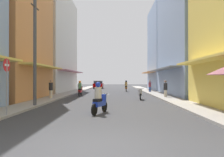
# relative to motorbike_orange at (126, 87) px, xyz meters

# --- Properties ---
(ground_plane) EXTENTS (105.09, 105.09, 0.00)m
(ground_plane) POSITION_rel_motorbike_orange_xyz_m (-1.92, -5.76, -0.70)
(ground_plane) COLOR #38383A
(sidewalk_left) EXTENTS (1.77, 55.77, 0.12)m
(sidewalk_left) POSITION_rel_motorbike_orange_xyz_m (-7.05, -5.76, -0.64)
(sidewalk_left) COLOR #9E9991
(sidewalk_left) RESTS_ON ground
(sidewalk_right) EXTENTS (1.77, 55.77, 0.12)m
(sidewalk_right) POSITION_rel_motorbike_orange_xyz_m (3.21, -5.76, -0.64)
(sidewalk_right) COLOR #9E9991
(sidewalk_right) RESTS_ON ground
(building_left_far) EXTENTS (7.05, 13.03, 13.46)m
(building_left_far) POSITION_rel_motorbike_orange_xyz_m (-10.93, -0.89, 6.02)
(building_left_far) COLOR silver
(building_left_far) RESTS_ON ground
(building_right_mid) EXTENTS (7.05, 11.91, 12.61)m
(building_right_mid) POSITION_rel_motorbike_orange_xyz_m (7.09, -7.42, 5.60)
(building_right_mid) COLOR #8CA5CC
(building_right_mid) RESTS_ON ground
(building_right_far) EXTENTS (7.05, 8.93, 12.90)m
(building_right_far) POSITION_rel_motorbike_orange_xyz_m (7.09, 3.32, 5.74)
(building_right_far) COLOR #8CA5CC
(building_right_far) RESTS_ON ground
(motorbike_orange) EXTENTS (0.55, 1.81, 1.58)m
(motorbike_orange) POSITION_rel_motorbike_orange_xyz_m (0.00, 0.00, 0.00)
(motorbike_orange) COLOR black
(motorbike_orange) RESTS_ON ground
(motorbike_red) EXTENTS (0.55, 1.81, 1.58)m
(motorbike_red) POSITION_rel_motorbike_orange_xyz_m (-5.11, -8.43, 0.00)
(motorbike_red) COLOR black
(motorbike_red) RESTS_ON ground
(motorbike_blue) EXTENTS (0.77, 1.73, 1.58)m
(motorbike_blue) POSITION_rel_motorbike_orange_xyz_m (-2.22, -20.17, 0.00)
(motorbike_blue) COLOR black
(motorbike_blue) RESTS_ON ground
(motorbike_silver) EXTENTS (0.55, 1.81, 0.96)m
(motorbike_silver) POSITION_rel_motorbike_orange_xyz_m (0.63, -12.50, -0.20)
(motorbike_silver) COLOR black
(motorbike_silver) RESTS_ON ground
(parked_car) EXTENTS (1.79, 4.11, 1.45)m
(parked_car) POSITION_rel_motorbike_orange_xyz_m (-4.78, 10.70, 0.04)
(parked_car) COLOR #8C0000
(parked_car) RESTS_ON ground
(pedestrian_foreground) EXTENTS (0.34, 0.34, 1.59)m
(pedestrian_foreground) POSITION_rel_motorbike_orange_xyz_m (2.97, -2.34, 0.09)
(pedestrian_foreground) COLOR #334C8C
(pedestrian_foreground) RESTS_ON ground
(pedestrian_far) EXTENTS (0.34, 0.34, 1.68)m
(pedestrian_far) POSITION_rel_motorbike_orange_xyz_m (-7.00, -12.29, 0.14)
(pedestrian_far) COLOR beige
(pedestrian_far) RESTS_ON ground
(pedestrian_midway) EXTENTS (0.34, 0.34, 1.62)m
(pedestrian_midway) POSITION_rel_motorbike_orange_xyz_m (3.09, -10.95, 0.10)
(pedestrian_midway) COLOR beige
(pedestrian_midway) RESTS_ON ground
(utility_pole) EXTENTS (0.20, 1.20, 6.79)m
(utility_pole) POSITION_rel_motorbike_orange_xyz_m (-6.42, -17.59, 2.77)
(utility_pole) COLOR #4C4C4F
(utility_pole) RESTS_ON ground
(street_sign_no_entry) EXTENTS (0.07, 0.60, 2.65)m
(street_sign_no_entry) POSITION_rel_motorbike_orange_xyz_m (-6.32, -21.31, 1.01)
(street_sign_no_entry) COLOR gray
(street_sign_no_entry) RESTS_ON ground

